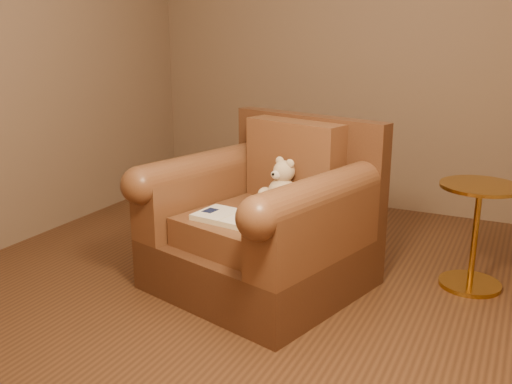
% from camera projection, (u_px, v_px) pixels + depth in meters
% --- Properties ---
extents(floor, '(4.00, 4.00, 0.00)m').
position_uv_depth(floor, '(268.00, 293.00, 3.38)').
color(floor, '#4E2E1A').
rests_on(floor, ground).
extents(armchair, '(1.34, 1.30, 0.99)m').
position_uv_depth(armchair, '(265.00, 224.00, 3.41)').
color(armchair, '#4B2A19').
rests_on(armchair, floor).
extents(teddy_bear, '(0.23, 0.26, 0.31)m').
position_uv_depth(teddy_bear, '(280.00, 189.00, 3.40)').
color(teddy_bear, beige).
rests_on(teddy_bear, armchair).
extents(guidebook, '(0.44, 0.30, 0.03)m').
position_uv_depth(guidebook, '(231.00, 218.00, 3.19)').
color(guidebook, beige).
rests_on(guidebook, armchair).
extents(side_table, '(0.46, 0.46, 0.64)m').
position_uv_depth(side_table, '(475.00, 233.00, 3.38)').
color(side_table, '#BB8B33').
rests_on(side_table, floor).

